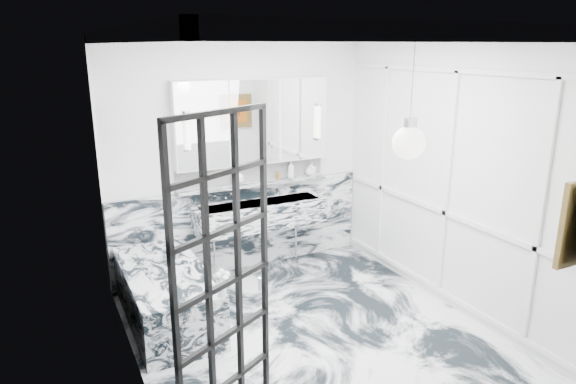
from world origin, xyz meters
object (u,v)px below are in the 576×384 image
crittall_door (224,285)px  bathtub (166,295)px  trough_sink (260,214)px  mirror_cabinet (253,122)px

crittall_door → bathtub: bearing=62.6°
bathtub → trough_sink: bearing=26.5°
crittall_door → mirror_cabinet: size_ratio=1.21×
trough_sink → bathtub: (-1.33, -0.66, -0.45)m
crittall_door → mirror_cabinet: mirror_cabinet is taller
trough_sink → mirror_cabinet: mirror_cabinet is taller
trough_sink → mirror_cabinet: 1.10m
mirror_cabinet → bathtub: mirror_cabinet is taller
trough_sink → bathtub: trough_sink is taller
crittall_door → trough_sink: size_ratio=1.43×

